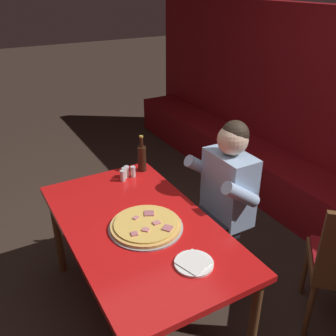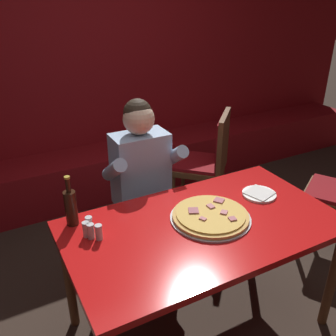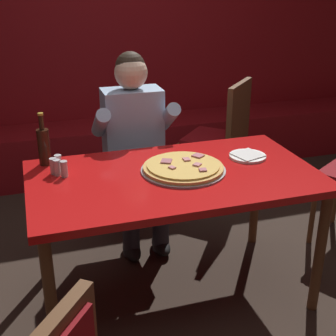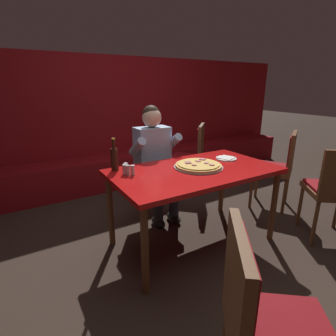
# 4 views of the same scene
# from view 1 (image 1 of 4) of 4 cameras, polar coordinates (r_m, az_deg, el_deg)

# --- Properties ---
(ground_plane) EXTENTS (24.00, 24.00, 0.00)m
(ground_plane) POSITION_cam_1_polar(r_m,az_deg,el_deg) (2.84, -3.96, -20.96)
(ground_plane) COLOR #33261E
(booth_bench) EXTENTS (6.46, 0.48, 0.46)m
(booth_bench) POSITION_cam_1_polar(r_m,az_deg,el_deg) (3.67, 23.16, -6.12)
(booth_bench) COLOR maroon
(booth_bench) RESTS_ON ground_plane
(main_dining_table) EXTENTS (1.51, 0.85, 0.75)m
(main_dining_table) POSITION_cam_1_polar(r_m,az_deg,el_deg) (2.38, -4.48, -9.99)
(main_dining_table) COLOR brown
(main_dining_table) RESTS_ON ground_plane
(pizza) EXTENTS (0.45, 0.45, 0.05)m
(pizza) POSITION_cam_1_polar(r_m,az_deg,el_deg) (2.29, -3.39, -8.73)
(pizza) COLOR #9E9EA3
(pizza) RESTS_ON main_dining_table
(plate_white_paper) EXTENTS (0.21, 0.21, 0.02)m
(plate_white_paper) POSITION_cam_1_polar(r_m,az_deg,el_deg) (2.04, 3.96, -14.27)
(plate_white_paper) COLOR white
(plate_white_paper) RESTS_ON main_dining_table
(beer_bottle) EXTENTS (0.07, 0.07, 0.29)m
(beer_bottle) POSITION_cam_1_polar(r_m,az_deg,el_deg) (2.90, -3.99, 1.59)
(beer_bottle) COLOR black
(beer_bottle) RESTS_ON main_dining_table
(shaker_parmesan) EXTENTS (0.04, 0.04, 0.09)m
(shaker_parmesan) POSITION_cam_1_polar(r_m,az_deg,el_deg) (2.85, -6.30, -0.59)
(shaker_parmesan) COLOR silver
(shaker_parmesan) RESTS_ON main_dining_table
(shaker_black_pepper) EXTENTS (0.04, 0.04, 0.09)m
(shaker_black_pepper) POSITION_cam_1_polar(r_m,az_deg,el_deg) (2.84, -5.34, -0.64)
(shaker_black_pepper) COLOR silver
(shaker_black_pepper) RESTS_ON main_dining_table
(shaker_oregano) EXTENTS (0.04, 0.04, 0.09)m
(shaker_oregano) POSITION_cam_1_polar(r_m,az_deg,el_deg) (2.79, -6.92, -1.26)
(shaker_oregano) COLOR silver
(shaker_oregano) RESTS_ON main_dining_table
(shaker_red_pepper_flakes) EXTENTS (0.04, 0.04, 0.09)m
(shaker_red_pepper_flakes) POSITION_cam_1_polar(r_m,az_deg,el_deg) (2.83, -6.67, -0.85)
(shaker_red_pepper_flakes) COLOR silver
(shaker_red_pepper_flakes) RESTS_ON main_dining_table
(diner_seated_blue_shirt) EXTENTS (0.53, 0.53, 1.27)m
(diner_seated_blue_shirt) POSITION_cam_1_polar(r_m,az_deg,el_deg) (2.68, 7.68, -4.75)
(diner_seated_blue_shirt) COLOR black
(diner_seated_blue_shirt) RESTS_ON ground_plane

